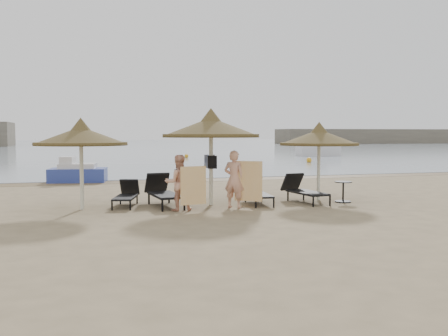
{
  "coord_description": "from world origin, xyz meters",
  "views": [
    {
      "loc": [
        -3.48,
        -12.98,
        2.16
      ],
      "look_at": [
        0.54,
        1.2,
        1.13
      ],
      "focal_mm": 40.0,
      "sensor_mm": 36.0,
      "label": 1
    }
  ],
  "objects_px": {
    "palapa_left": "(81,136)",
    "palapa_center": "(211,128)",
    "lounger_far_left": "(127,194)",
    "side_table": "(343,192)",
    "pedal_boat": "(77,172)",
    "lounger_far_right": "(303,190)",
    "palapa_right": "(319,138)",
    "person_left": "(178,178)",
    "lounger_near_right": "(257,192)",
    "person_right": "(234,175)",
    "lounger_near_left": "(163,191)"
  },
  "relations": [
    {
      "from": "palapa_left",
      "to": "palapa_center",
      "type": "distance_m",
      "value": 3.75
    },
    {
      "from": "lounger_far_left",
      "to": "side_table",
      "type": "height_order",
      "value": "lounger_far_left"
    },
    {
      "from": "pedal_boat",
      "to": "palapa_center",
      "type": "bearing_deg",
      "value": -56.24
    },
    {
      "from": "lounger_far_right",
      "to": "side_table",
      "type": "xyz_separation_m",
      "value": [
        1.2,
        -0.4,
        -0.08
      ]
    },
    {
      "from": "lounger_far_left",
      "to": "side_table",
      "type": "bearing_deg",
      "value": 5.26
    },
    {
      "from": "palapa_right",
      "to": "lounger_far_right",
      "type": "xyz_separation_m",
      "value": [
        -0.68,
        -0.28,
        -1.62
      ]
    },
    {
      "from": "lounger_far_left",
      "to": "person_left",
      "type": "bearing_deg",
      "value": -31.53
    },
    {
      "from": "palapa_left",
      "to": "lounger_far_right",
      "type": "distance_m",
      "value": 6.89
    },
    {
      "from": "palapa_left",
      "to": "lounger_near_right",
      "type": "distance_m",
      "value": 5.45
    },
    {
      "from": "lounger_far_left",
      "to": "palapa_left",
      "type": "bearing_deg",
      "value": -147.42
    },
    {
      "from": "lounger_near_right",
      "to": "pedal_boat",
      "type": "bearing_deg",
      "value": 127.17
    },
    {
      "from": "lounger_far_left",
      "to": "pedal_boat",
      "type": "xyz_separation_m",
      "value": [
        -1.49,
        8.0,
        0.08
      ]
    },
    {
      "from": "pedal_boat",
      "to": "palapa_right",
      "type": "bearing_deg",
      "value": -39.0
    },
    {
      "from": "lounger_far_left",
      "to": "lounger_far_right",
      "type": "bearing_deg",
      "value": 7.34
    },
    {
      "from": "lounger_far_right",
      "to": "person_left",
      "type": "bearing_deg",
      "value": -177.67
    },
    {
      "from": "lounger_near_right",
      "to": "person_right",
      "type": "height_order",
      "value": "person_right"
    },
    {
      "from": "lounger_far_right",
      "to": "pedal_boat",
      "type": "xyz_separation_m",
      "value": [
        -6.89,
        8.68,
        0.03
      ]
    },
    {
      "from": "palapa_center",
      "to": "palapa_right",
      "type": "distance_m",
      "value": 3.64
    },
    {
      "from": "lounger_far_left",
      "to": "person_right",
      "type": "height_order",
      "value": "person_right"
    },
    {
      "from": "lounger_far_left",
      "to": "lounger_near_left",
      "type": "bearing_deg",
      "value": 0.28
    },
    {
      "from": "palapa_left",
      "to": "lounger_near_left",
      "type": "bearing_deg",
      "value": 3.68
    },
    {
      "from": "palapa_left",
      "to": "palapa_center",
      "type": "relative_size",
      "value": 0.89
    },
    {
      "from": "person_left",
      "to": "palapa_center",
      "type": "bearing_deg",
      "value": -143.97
    },
    {
      "from": "palapa_center",
      "to": "person_left",
      "type": "distance_m",
      "value": 2.0
    },
    {
      "from": "palapa_right",
      "to": "side_table",
      "type": "bearing_deg",
      "value": -52.95
    },
    {
      "from": "palapa_left",
      "to": "palapa_right",
      "type": "distance_m",
      "value": 7.36
    },
    {
      "from": "palapa_left",
      "to": "palapa_right",
      "type": "height_order",
      "value": "palapa_left"
    },
    {
      "from": "palapa_center",
      "to": "palapa_right",
      "type": "xyz_separation_m",
      "value": [
        3.62,
        0.15,
        -0.3
      ]
    },
    {
      "from": "palapa_right",
      "to": "side_table",
      "type": "xyz_separation_m",
      "value": [
        0.51,
        -0.68,
        -1.71
      ]
    },
    {
      "from": "lounger_far_left",
      "to": "lounger_far_right",
      "type": "relative_size",
      "value": 0.88
    },
    {
      "from": "lounger_far_left",
      "to": "lounger_near_left",
      "type": "xyz_separation_m",
      "value": [
        1.04,
        -0.27,
        0.08
      ]
    },
    {
      "from": "palapa_center",
      "to": "pedal_boat",
      "type": "height_order",
      "value": "palapa_center"
    },
    {
      "from": "palapa_center",
      "to": "lounger_near_left",
      "type": "distance_m",
      "value": 2.38
    },
    {
      "from": "lounger_far_right",
      "to": "person_right",
      "type": "height_order",
      "value": "person_right"
    },
    {
      "from": "palapa_center",
      "to": "pedal_boat",
      "type": "distance_m",
      "value": 9.6
    },
    {
      "from": "lounger_near_right",
      "to": "pedal_boat",
      "type": "relative_size",
      "value": 0.7
    },
    {
      "from": "lounger_far_left",
      "to": "person_left",
      "type": "xyz_separation_m",
      "value": [
        1.31,
        -1.36,
        0.57
      ]
    },
    {
      "from": "lounger_far_left",
      "to": "person_right",
      "type": "xyz_separation_m",
      "value": [
        2.96,
        -1.29,
        0.63
      ]
    },
    {
      "from": "palapa_center",
      "to": "palapa_right",
      "type": "height_order",
      "value": "palapa_center"
    },
    {
      "from": "palapa_center",
      "to": "lounger_near_left",
      "type": "height_order",
      "value": "palapa_center"
    },
    {
      "from": "lounger_near_right",
      "to": "side_table",
      "type": "height_order",
      "value": "lounger_near_right"
    },
    {
      "from": "palapa_center",
      "to": "lounger_far_right",
      "type": "xyz_separation_m",
      "value": [
        2.94,
        -0.14,
        -1.93
      ]
    },
    {
      "from": "palapa_right",
      "to": "lounger_far_right",
      "type": "distance_m",
      "value": 1.78
    },
    {
      "from": "palapa_left",
      "to": "person_right",
      "type": "distance_m",
      "value": 4.46
    },
    {
      "from": "lounger_far_right",
      "to": "lounger_near_right",
      "type": "bearing_deg",
      "value": 169.94
    },
    {
      "from": "person_left",
      "to": "palapa_right",
      "type": "bearing_deg",
      "value": -168.02
    },
    {
      "from": "palapa_left",
      "to": "palapa_center",
      "type": "bearing_deg",
      "value": -2.01
    },
    {
      "from": "palapa_right",
      "to": "lounger_near_right",
      "type": "distance_m",
      "value": 2.76
    },
    {
      "from": "palapa_left",
      "to": "lounger_near_left",
      "type": "height_order",
      "value": "palapa_left"
    },
    {
      "from": "palapa_center",
      "to": "side_table",
      "type": "xyz_separation_m",
      "value": [
        4.14,
        -0.54,
        -2.01
      ]
    }
  ]
}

